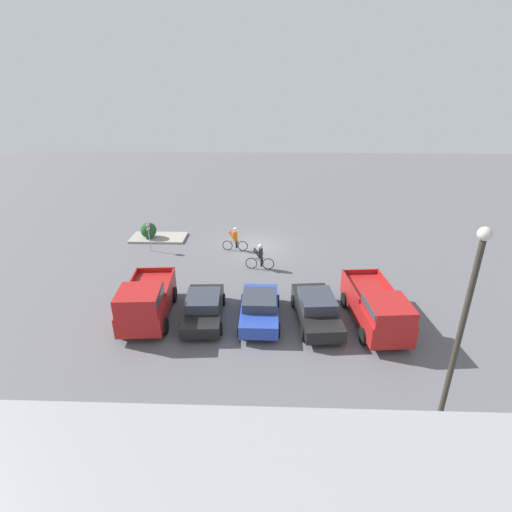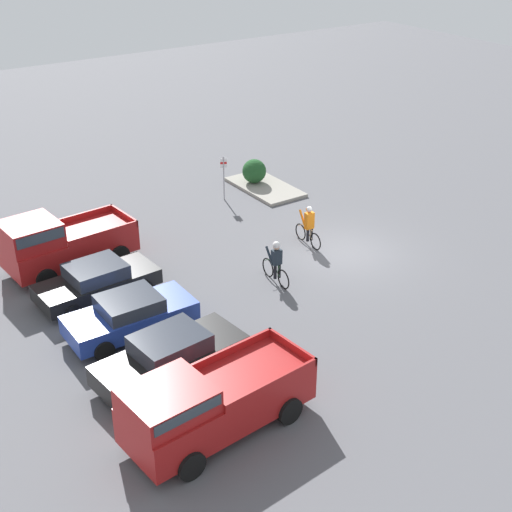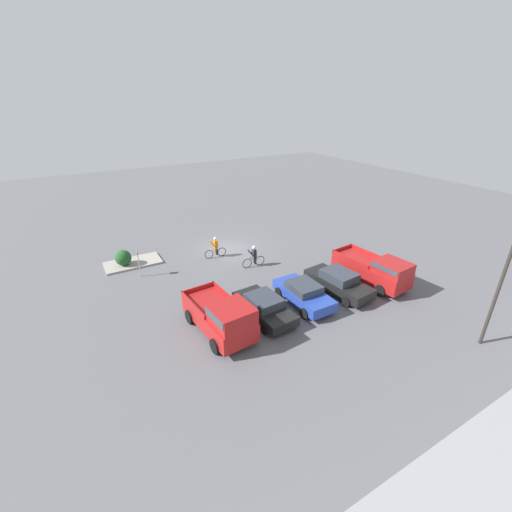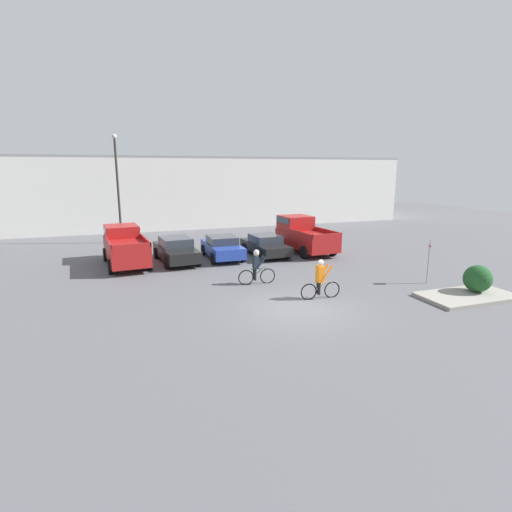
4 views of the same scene
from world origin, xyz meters
name	(u,v)px [view 3 (image 3 of 4)]	position (x,y,z in m)	size (l,w,h in m)	color
ground_plane	(228,250)	(0.00, 0.00, 0.00)	(80.00, 80.00, 0.00)	#56565B
pickup_truck_0	(375,269)	(-6.15, 10.09, 1.10)	(2.58, 5.42, 2.10)	maroon
sedan_0	(338,282)	(-3.31, 9.70, 0.73)	(2.33, 4.78, 1.46)	black
sedan_1	(303,293)	(-0.51, 9.69, 0.71)	(1.99, 4.21, 1.39)	#233D9E
sedan_2	(264,306)	(2.29, 9.66, 0.67)	(2.19, 4.39, 1.32)	black
pickup_truck_1	(222,316)	(5.05, 9.97, 1.16)	(2.60, 5.01, 2.27)	maroon
cyclist_0	(215,247)	(1.43, 0.81, 0.84)	(1.80, 0.47, 1.72)	black
cyclist_1	(254,256)	(-0.39, 3.75, 0.87)	(1.83, 0.47, 1.70)	black
fire_lane_sign	(138,260)	(7.37, 1.17, 1.30)	(0.15, 0.28, 2.14)	#9E9EA3
lamppost	(507,266)	(-6.22, 17.31, 4.49)	(0.36, 0.36, 7.78)	#2D2823
curb_island	(133,263)	(7.42, -1.21, 0.07)	(4.07, 2.16, 0.15)	gray
shrub	(123,258)	(8.08, -1.02, 0.74)	(1.17, 1.17, 1.17)	#1E4C23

